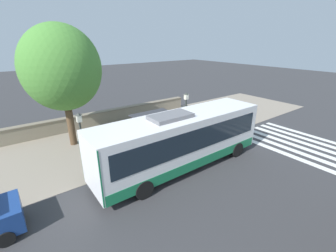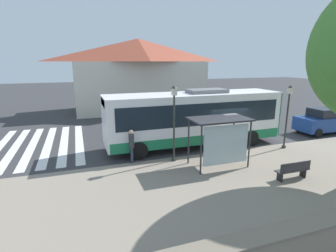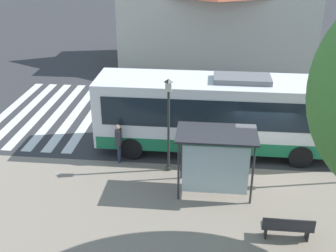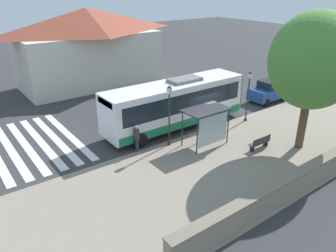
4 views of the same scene
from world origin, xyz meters
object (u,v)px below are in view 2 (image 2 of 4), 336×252
(bus, at_px, (194,117))
(parked_car_behind_bus, at_px, (323,121))
(pedestrian, at_px, (131,143))
(street_lamp_near, at_px, (288,111))
(street_lamp_far, at_px, (174,117))
(bench, at_px, (293,170))
(bus_shelter, at_px, (221,127))

(bus, xyz_separation_m, parked_car_behind_bus, (-0.38, -10.33, -0.93))
(pedestrian, distance_m, street_lamp_near, 9.45)
(street_lamp_far, bearing_deg, parked_car_behind_bus, -82.25)
(bench, relative_size, street_lamp_far, 0.41)
(pedestrian, bearing_deg, bus_shelter, -115.56)
(bench, bearing_deg, street_lamp_near, -38.18)
(street_lamp_far, xyz_separation_m, parked_car_behind_bus, (1.69, -12.45, -1.49))
(street_lamp_near, relative_size, parked_car_behind_bus, 0.97)
(bus_shelter, distance_m, street_lamp_near, 5.42)
(street_lamp_near, xyz_separation_m, street_lamp_far, (0.23, 7.17, 0.10))
(bus_shelter, height_order, parked_car_behind_bus, bus_shelter)
(parked_car_behind_bus, bearing_deg, bench, 124.49)
(street_lamp_near, distance_m, parked_car_behind_bus, 5.80)
(bus_shelter, xyz_separation_m, street_lamp_far, (1.49, 1.90, 0.33))
(pedestrian, xyz_separation_m, street_lamp_far, (-0.46, -2.18, 1.33))
(street_lamp_near, distance_m, street_lamp_far, 7.17)
(pedestrian, xyz_separation_m, parked_car_behind_bus, (1.24, -14.63, -0.16))
(bus_shelter, height_order, bench, bus_shelter)
(bus, height_order, street_lamp_near, street_lamp_near)
(bus, bearing_deg, parked_car_behind_bus, -92.09)
(bench, xyz_separation_m, street_lamp_near, (3.71, -2.92, 1.83))
(bus, distance_m, street_lamp_near, 5.56)
(bus_shelter, xyz_separation_m, parked_car_behind_bus, (3.19, -10.55, -1.16))
(street_lamp_far, relative_size, parked_car_behind_bus, 1.01)
(bench, xyz_separation_m, street_lamp_far, (3.94, 4.25, 1.92))
(bench, bearing_deg, bus, 19.47)
(bus_shelter, distance_m, pedestrian, 4.64)
(pedestrian, relative_size, bench, 1.09)
(bus, xyz_separation_m, bus_shelter, (-3.57, 0.22, 0.23))
(bus, relative_size, pedestrian, 6.07)
(bus, bearing_deg, pedestrian, 110.53)
(bus, relative_size, bus_shelter, 3.71)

